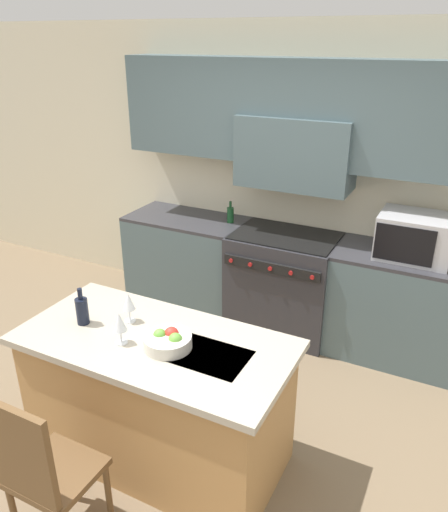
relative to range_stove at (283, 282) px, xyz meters
name	(u,v)px	position (x,y,z in m)	size (l,w,h in m)	color
ground_plane	(187,451)	(0.00, -1.77, -0.47)	(10.00, 10.00, 0.00)	#7A664C
back_cabinetry	(301,157)	(0.00, 0.27, 1.11)	(10.00, 0.46, 2.70)	beige
back_counter	(284,282)	(0.00, 0.02, -0.01)	(3.23, 0.62, 0.93)	#4C6066
range_stove	(283,282)	(0.00, 0.00, 0.00)	(0.94, 0.70, 0.94)	#2D2D33
microwave	(415,237)	(1.06, 0.02, 0.64)	(0.56, 0.44, 0.35)	#B7B7BC
kitchen_island	(158,398)	(-0.15, -1.85, -0.02)	(1.68, 0.82, 0.90)	#B7844C
island_chair	(42,469)	(-0.30, -2.66, 0.08)	(0.42, 0.40, 1.01)	brown
wine_bottle	(82,310)	(-0.65, -1.90, 0.52)	(0.08, 0.08, 0.24)	black
wine_glass_near	(120,323)	(-0.29, -1.97, 0.56)	(0.08, 0.08, 0.20)	white
wine_glass_far	(129,302)	(-0.40, -1.75, 0.56)	(0.08, 0.08, 0.20)	white
fruit_bowl	(168,340)	(-0.02, -1.88, 0.47)	(0.28, 0.28, 0.11)	silver
oil_bottle_on_counter	(230,214)	(-0.60, 0.10, 0.54)	(0.06, 0.06, 0.21)	#194723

